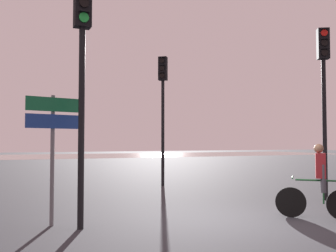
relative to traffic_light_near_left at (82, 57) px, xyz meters
name	(u,v)px	position (x,y,z in m)	size (l,w,h in m)	color
ground_plane	(243,223)	(3.14, -0.82, -3.31)	(120.00, 120.00, 0.00)	#28282D
water_strip	(47,156)	(3.14, 38.98, -3.31)	(80.00, 16.00, 0.01)	gray
traffic_light_near_left	(82,57)	(0.00, 0.00, 0.00)	(0.33, 0.34, 4.79)	black
traffic_light_center	(163,97)	(4.15, 5.85, 0.09)	(0.41, 0.42, 4.93)	black
traffic_light_near_right	(324,81)	(7.12, 0.82, 0.12)	(0.40, 0.42, 4.98)	black
direction_sign_post	(53,135)	(-0.47, 0.49, -1.52)	(1.08, 0.25, 2.60)	slate
cyclist	(319,181)	(4.90, -1.12, -2.49)	(1.27, 1.21, 1.62)	black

